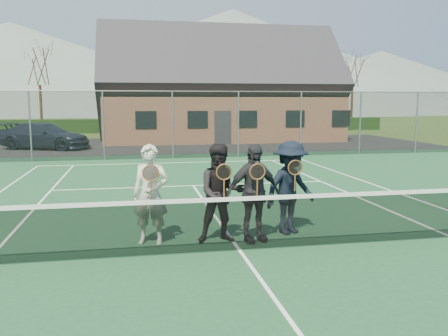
# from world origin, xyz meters

# --- Properties ---
(ground) EXTENTS (220.00, 220.00, 0.00)m
(ground) POSITION_xyz_m (0.00, 20.00, 0.00)
(ground) COLOR #334D1B
(ground) RESTS_ON ground
(court_surface) EXTENTS (30.00, 30.00, 0.02)m
(court_surface) POSITION_xyz_m (0.00, 0.00, 0.01)
(court_surface) COLOR #1C4C2B
(court_surface) RESTS_ON ground
(tarmac_carpark) EXTENTS (40.00, 12.00, 0.01)m
(tarmac_carpark) POSITION_xyz_m (-4.00, 20.00, 0.01)
(tarmac_carpark) COLOR black
(tarmac_carpark) RESTS_ON ground
(hedge_row) EXTENTS (40.00, 1.20, 1.10)m
(hedge_row) POSITION_xyz_m (0.00, 32.00, 0.55)
(hedge_row) COLOR black
(hedge_row) RESTS_ON ground
(hill_west) EXTENTS (110.00, 110.00, 18.00)m
(hill_west) POSITION_xyz_m (-25.00, 95.00, 9.00)
(hill_west) COLOR slate
(hill_west) RESTS_ON ground
(hill_centre) EXTENTS (120.00, 120.00, 22.00)m
(hill_centre) POSITION_xyz_m (20.00, 95.00, 11.00)
(hill_centre) COLOR slate
(hill_centre) RESTS_ON ground
(hill_east) EXTENTS (90.00, 90.00, 14.00)m
(hill_east) POSITION_xyz_m (55.00, 95.00, 7.00)
(hill_east) COLOR #54655A
(hill_east) RESTS_ON ground
(car_c) EXTENTS (5.24, 3.74, 1.41)m
(car_c) POSITION_xyz_m (-6.39, 19.07, 0.70)
(car_c) COLOR #1A2035
(car_c) RESTS_ON ground
(court_markings) EXTENTS (11.03, 23.83, 0.01)m
(court_markings) POSITION_xyz_m (0.00, 0.00, 0.02)
(court_markings) COLOR white
(court_markings) RESTS_ON court_surface
(tennis_net) EXTENTS (11.68, 0.08, 1.10)m
(tennis_net) POSITION_xyz_m (0.00, 0.00, 0.54)
(tennis_net) COLOR slate
(tennis_net) RESTS_ON ground
(perimeter_fence) EXTENTS (30.07, 0.07, 3.02)m
(perimeter_fence) POSITION_xyz_m (0.00, 13.50, 1.52)
(perimeter_fence) COLOR slate
(perimeter_fence) RESTS_ON ground
(clubhouse) EXTENTS (15.60, 8.20, 7.70)m
(clubhouse) POSITION_xyz_m (4.00, 24.00, 3.99)
(clubhouse) COLOR #9E6B4C
(clubhouse) RESTS_ON ground
(tree_b) EXTENTS (3.20, 3.20, 7.77)m
(tree_b) POSITION_xyz_m (-9.00, 33.00, 5.79)
(tree_b) COLOR #3B2A15
(tree_b) RESTS_ON ground
(tree_c) EXTENTS (3.20, 3.20, 7.77)m
(tree_c) POSITION_xyz_m (2.00, 33.00, 5.79)
(tree_c) COLOR #382614
(tree_c) RESTS_ON ground
(tree_d) EXTENTS (3.20, 3.20, 7.77)m
(tree_d) POSITION_xyz_m (12.00, 33.00, 5.79)
(tree_d) COLOR #342213
(tree_d) RESTS_ON ground
(tree_e) EXTENTS (3.20, 3.20, 7.77)m
(tree_e) POSITION_xyz_m (18.00, 33.00, 5.79)
(tree_e) COLOR #371F14
(tree_e) RESTS_ON ground
(player_a) EXTENTS (0.75, 0.60, 1.80)m
(player_a) POSITION_xyz_m (-1.47, 0.71, 0.92)
(player_a) COLOR beige
(player_a) RESTS_ON court_surface
(player_b) EXTENTS (0.90, 0.72, 1.80)m
(player_b) POSITION_xyz_m (-0.21, 0.59, 0.92)
(player_b) COLOR black
(player_b) RESTS_ON court_surface
(player_c) EXTENTS (1.13, 0.67, 1.80)m
(player_c) POSITION_xyz_m (0.37, 0.51, 0.92)
(player_c) COLOR #26272C
(player_c) RESTS_ON court_surface
(player_d) EXTENTS (1.33, 1.08, 1.80)m
(player_d) POSITION_xyz_m (1.20, 0.88, 0.92)
(player_d) COLOR black
(player_d) RESTS_ON court_surface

